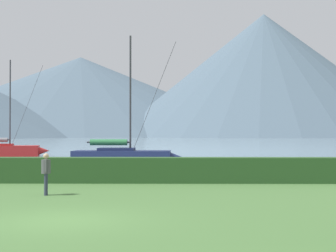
% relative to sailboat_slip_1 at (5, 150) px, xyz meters
% --- Properties ---
extents(ground_plane, '(1000.00, 1000.00, 0.00)m').
position_rel_sailboat_slip_1_xyz_m(ground_plane, '(14.63, -39.23, -0.68)').
color(ground_plane, '#477038').
extents(harbor_water, '(320.00, 246.00, 0.00)m').
position_rel_sailboat_slip_1_xyz_m(harbor_water, '(14.63, 97.77, -0.68)').
color(harbor_water, gray).
rests_on(harbor_water, ground_plane).
extents(hedge_line, '(80.00, 1.20, 1.24)m').
position_rel_sailboat_slip_1_xyz_m(hedge_line, '(14.63, -28.23, -0.06)').
color(hedge_line, '#284C23').
rests_on(hedge_line, ground_plane).
extents(sailboat_slip_1, '(8.39, 3.66, 10.14)m').
position_rel_sailboat_slip_1_xyz_m(sailboat_slip_1, '(0.00, 0.00, 0.00)').
color(sailboat_slip_1, red).
rests_on(sailboat_slip_1, harbor_water).
extents(sailboat_slip_3, '(8.38, 2.63, 9.72)m').
position_rel_sailboat_slip_1_xyz_m(sailboat_slip_3, '(13.98, -15.39, 0.01)').
color(sailboat_slip_3, navy).
rests_on(sailboat_slip_3, harbor_water).
extents(person_seated_viewer, '(0.36, 0.55, 1.65)m').
position_rel_sailboat_slip_1_xyz_m(person_seated_viewer, '(12.71, -33.42, 0.29)').
color(person_seated_viewer, '#2D3347').
rests_on(person_seated_viewer, ground_plane).
extents(distant_hill_west_ridge, '(198.47, 198.47, 79.71)m').
position_rel_sailboat_slip_1_xyz_m(distant_hill_west_ridge, '(75.82, 279.10, 39.17)').
color(distant_hill_west_ridge, '#4C6070').
rests_on(distant_hill_west_ridge, ground_plane).
extents(distant_hill_central_peak, '(302.57, 302.57, 62.24)m').
position_rel_sailboat_slip_1_xyz_m(distant_hill_central_peak, '(-56.32, 349.57, 30.44)').
color(distant_hill_central_peak, '#4C6070').
rests_on(distant_hill_central_peak, ground_plane).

